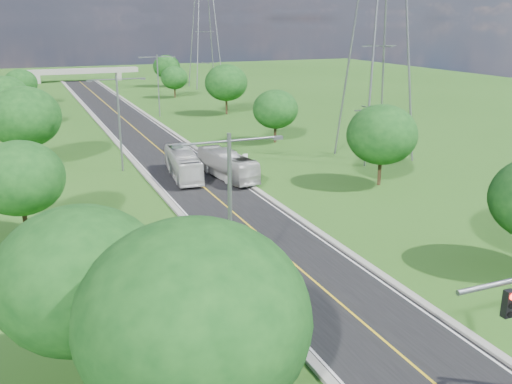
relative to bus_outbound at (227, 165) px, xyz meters
The scene contains 24 objects.
ground 22.44m from the bus_outbound, 98.22° to the left, with size 260.00×260.00×0.00m, color #275417.
road 28.38m from the bus_outbound, 96.48° to the left, with size 8.00×150.00×0.06m, color black.
curb_left 29.16m from the bus_outbound, 104.82° to the left, with size 0.50×150.00×0.22m, color gray.
curb_right 28.21m from the bus_outbound, 87.86° to the left, with size 0.50×150.00×0.22m, color gray.
speed_limit_sign 2.01m from the bus_outbound, ahead, with size 0.55×0.09×2.40m.
overpass 102.22m from the bus_outbound, 91.79° to the left, with size 30.00×3.00×3.20m.
streetlight_near_left 27.80m from the bus_outbound, 109.60° to the right, with size 5.90×0.25×10.00m.
streetlight_mid_left 12.51m from the bus_outbound, 142.09° to the left, with size 5.90×0.25×10.00m.
streetlight_far_right 40.52m from the bus_outbound, 86.01° to the left, with size 5.90×0.25×10.00m.
power_tower_near 22.73m from the bus_outbound, ahead, with size 9.00×6.40×28.00m.
power_tower_far 81.44m from the bus_outbound, 73.54° to the left, with size 9.00×6.40×28.00m.
tree_la 34.65m from the bus_outbound, 119.96° to the right, with size 7.14×7.14×8.30m.
tree_lb 21.81m from the bus_outbound, 152.87° to the right, with size 6.30×6.30×7.33m.
tree_lc 22.28m from the bus_outbound, 146.24° to the left, with size 7.56×7.56×8.79m.
tree_ld 41.57m from the bus_outbound, 119.19° to the left, with size 6.72×6.72×7.82m.
tree_le 62.78m from the bus_outbound, 106.39° to the left, with size 5.88×5.88×6.84m.
tree_lf 38.81m from the bus_outbound, 111.62° to the right, with size 7.98×7.98×9.28m.
tree_rb 15.42m from the bus_outbound, 31.48° to the right, with size 6.72×6.72×7.82m.
tree_rc 18.67m from the bus_outbound, 50.20° to the left, with size 5.88×5.88×6.84m.
tree_rd 40.76m from the bus_outbound, 70.12° to the left, with size 7.14×7.14×8.30m.
tree_re 63.24m from the bus_outbound, 79.70° to the left, with size 5.46×5.46×6.35m.
tree_rf 83.55m from the bus_outbound, 79.79° to the left, with size 6.30×6.30×7.33m.
bus_outbound is the anchor object (origin of this frame).
bus_inbound 4.49m from the bus_outbound, 153.04° to the left, with size 2.32×9.90×2.76m, color silver.
Camera 1 is at (-15.64, -14.41, 15.48)m, focal length 40.00 mm.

